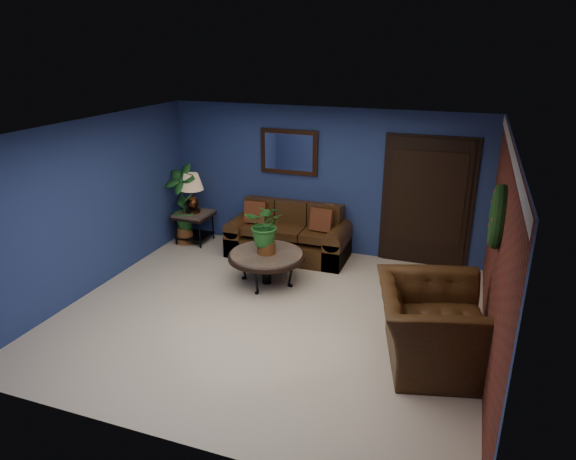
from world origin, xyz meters
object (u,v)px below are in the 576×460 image
(coffee_table, at_px, (266,256))
(end_table, at_px, (194,219))
(side_chair, at_px, (327,229))
(armchair, at_px, (433,326))
(table_lamp, at_px, (192,188))
(sofa, at_px, (289,238))

(coffee_table, relative_size, end_table, 1.86)
(side_chair, bearing_deg, armchair, -40.01)
(armchair, bearing_deg, table_lamp, 47.41)
(table_lamp, bearing_deg, sofa, 0.84)
(sofa, relative_size, side_chair, 2.15)
(table_lamp, distance_m, armchair, 5.09)
(end_table, relative_size, table_lamp, 0.90)
(coffee_table, relative_size, table_lamp, 1.67)
(side_chair, bearing_deg, sofa, -164.57)
(coffee_table, xyz_separation_m, table_lamp, (-1.90, 1.16, 0.58))
(sofa, height_order, armchair, sofa)
(sofa, xyz_separation_m, end_table, (-1.85, -0.03, 0.14))
(sofa, distance_m, side_chair, 0.69)
(coffee_table, xyz_separation_m, end_table, (-1.90, 1.16, -0.00))
(table_lamp, bearing_deg, side_chair, 1.58)
(coffee_table, height_order, armchair, armchair)
(table_lamp, bearing_deg, end_table, 165.96)
(sofa, bearing_deg, end_table, -179.16)
(side_chair, relative_size, armchair, 0.68)
(end_table, xyz_separation_m, armchair, (4.45, -2.41, 0.02))
(sofa, xyz_separation_m, table_lamp, (-1.85, -0.03, 0.72))
(sofa, xyz_separation_m, coffee_table, (0.05, -1.18, 0.14))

